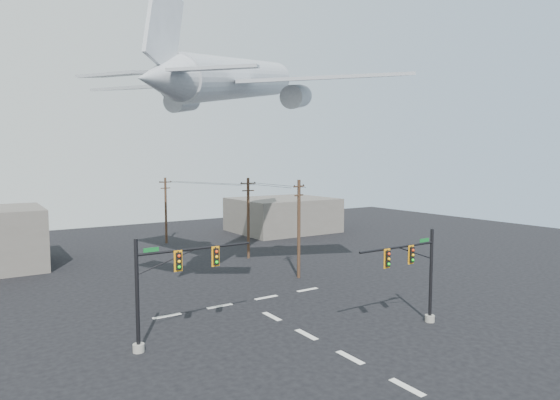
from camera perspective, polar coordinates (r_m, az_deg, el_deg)
ground at (r=27.05m, az=8.54°, el=-18.46°), size 120.00×120.00×0.00m
lane_markings at (r=30.94m, az=1.72°, el=-15.33°), size 14.00×21.20×0.01m
signal_mast_near at (r=31.55m, az=16.37°, el=-8.74°), size 6.67×0.68×6.22m
signal_mast_far at (r=27.89m, az=-13.82°, el=-10.22°), size 7.39×0.70×6.40m
utility_pole_a at (r=42.35m, az=2.31°, el=-3.30°), size 1.68×0.85×8.95m
utility_pole_b at (r=50.92m, az=-3.89°, el=-2.01°), size 1.78×0.30×8.80m
utility_pole_c at (r=61.89m, az=-13.75°, el=-1.07°), size 1.72×0.48×8.48m
power_lines at (r=51.87m, az=-6.37°, el=1.97°), size 5.90×23.97×0.25m
airliner at (r=41.32m, az=-5.16°, el=14.41°), size 26.34×24.79×8.10m
building_right at (r=70.55m, az=0.30°, el=-1.80°), size 14.00×12.00×5.00m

